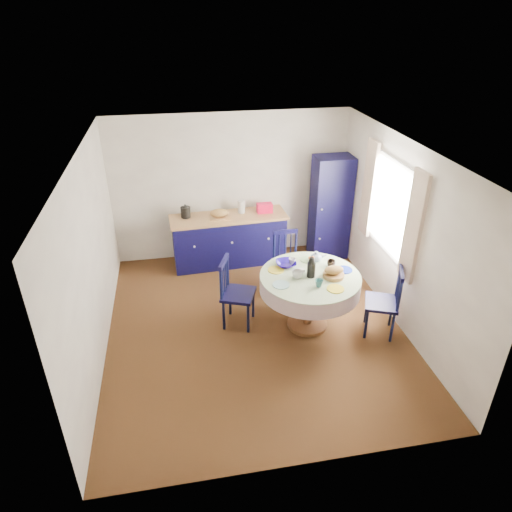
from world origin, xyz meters
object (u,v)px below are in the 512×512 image
Objects in this scene: mug_c at (331,263)px; mug_d at (292,261)px; pantry_cabinet at (330,208)px; cobalt_bowl at (286,264)px; mug_b at (319,283)px; kitchen_counter at (229,239)px; mug_a at (298,274)px; dining_table at (310,283)px; chair_far at (287,261)px; chair_right at (385,301)px; chair_left at (235,292)px.

mug_d is at bearing 164.36° from mug_c.
pantry_cabinet reaches higher than mug_c.
cobalt_bowl is (-0.09, -0.02, -0.01)m from mug_d.
kitchen_counter is at bearing 110.67° from mug_b.
pantry_cabinet is at bearing 60.69° from mug_a.
cobalt_bowl is at bearing 130.74° from dining_table.
pantry_cabinet is 1.44m from chair_far.
pantry_cabinet is 2.27m from mug_a.
chair_far is at bearing 74.58° from cobalt_bowl.
pantry_cabinet is 17.19× the size of mug_b.
chair_right is 9.48× the size of mug_d.
chair_left reaches higher than mug_d.
pantry_cabinet is 1.96m from mug_d.
chair_right is at bearing -85.26° from chair_left.
kitchen_counter reaches higher than mug_d.
kitchen_counter is at bearing -119.85° from chair_right.
chair_left is at bearing -139.79° from chair_far.
mug_c is at bearing 28.36° from dining_table.
mug_d is at bearing -71.16° from kitchen_counter.
dining_table is at bearing -62.62° from mug_d.
dining_table is 12.86× the size of mug_d.
cobalt_bowl is at bearing -74.20° from kitchen_counter.
dining_table is 12.79× the size of mug_b.
mug_d is (0.02, 0.36, -0.01)m from mug_a.
mug_b is (1.00, -0.52, 0.36)m from chair_left.
kitchen_counter is 1.85m from mug_d.
dining_table is 0.41m from mug_d.
pantry_cabinet is 2.41m from mug_b.
chair_left is 1.19m from mug_b.
chair_far reaches higher than mug_c.
pantry_cabinet is at bearing 68.04° from mug_b.
mug_a is at bearing -82.04° from chair_right.
pantry_cabinet reaches higher than mug_d.
mug_c is (0.34, 0.18, 0.17)m from dining_table.
chair_left is at bearing 160.89° from mug_a.
chair_far is 0.78m from mug_d.
cobalt_bowl is (0.72, 0.06, 0.34)m from chair_left.
chair_far is 8.21× the size of mug_c.
mug_b is at bearing -64.00° from cobalt_bowl.
chair_left reaches higher than chair_right.
mug_c is (1.18, -1.82, 0.41)m from kitchen_counter.
dining_table is 0.33m from mug_b.
dining_table is at bearing -82.68° from chair_left.
dining_table is 1.02m from chair_far.
chair_far is at bearing 83.39° from mug_a.
chair_right is at bearing -14.79° from mug_a.
pantry_cabinet is 2.59m from chair_left.
mug_b is 0.38× the size of cobalt_bowl.
mug_d is (0.81, 0.08, 0.36)m from chair_left.
dining_table reaches higher than chair_right.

